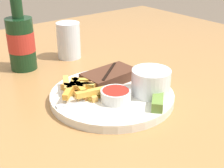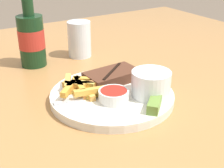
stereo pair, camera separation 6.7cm
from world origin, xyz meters
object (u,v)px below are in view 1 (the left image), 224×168
object	(u,v)px
pickle_spear	(158,102)
drinking_glass	(69,40)
dipping_sauce_cup	(116,95)
beer_bottle	(21,40)
knife_utensil	(106,86)
dinner_plate	(112,96)
steak_portion	(109,76)
fork_utensil	(83,100)
coleslaw_cup	(151,80)

from	to	relation	value
pickle_spear	drinking_glass	distance (m)	0.40
dipping_sauce_cup	beer_bottle	bearing A→B (deg)	100.39
dipping_sauce_cup	knife_utensil	world-z (taller)	dipping_sauce_cup
dinner_plate	beer_bottle	world-z (taller)	beer_bottle
steak_portion	beer_bottle	xyz separation A→B (m)	(-0.11, 0.24, 0.05)
knife_utensil	beer_bottle	size ratio (longest dim) A/B	0.74
dinner_plate	dipping_sauce_cup	bearing A→B (deg)	-116.69
dinner_plate	drinking_glass	world-z (taller)	drinking_glass
dipping_sauce_cup	beer_bottle	xyz separation A→B (m)	(-0.06, 0.32, 0.05)
dipping_sauce_cup	fork_utensil	bearing A→B (deg)	141.11
dinner_plate	dipping_sauce_cup	xyz separation A→B (m)	(-0.02, -0.03, 0.02)
steak_portion	coleslaw_cup	size ratio (longest dim) A/B	1.54
dipping_sauce_cup	drinking_glass	world-z (taller)	drinking_glass
dinner_plate	steak_portion	xyz separation A→B (m)	(0.03, 0.05, 0.02)
pickle_spear	drinking_glass	size ratio (longest dim) A/B	0.55
fork_utensil	beer_bottle	world-z (taller)	beer_bottle
fork_utensil	knife_utensil	distance (m)	0.08
steak_portion	drinking_glass	xyz separation A→B (m)	(0.03, 0.24, 0.02)
steak_portion	drinking_glass	bearing A→B (deg)	81.94
steak_portion	beer_bottle	bearing A→B (deg)	114.43
dinner_plate	pickle_spear	xyz separation A→B (m)	(0.03, -0.11, 0.02)
steak_portion	dipping_sauce_cup	xyz separation A→B (m)	(-0.05, -0.09, 0.00)
dinner_plate	steak_portion	size ratio (longest dim) A/B	2.10
pickle_spear	drinking_glass	xyz separation A→B (m)	(0.03, 0.39, 0.02)
coleslaw_cup	fork_utensil	bearing A→B (deg)	154.76
knife_utensil	beer_bottle	xyz separation A→B (m)	(-0.08, 0.26, 0.06)
steak_portion	drinking_glass	size ratio (longest dim) A/B	1.23
knife_utensil	dinner_plate	bearing A→B (deg)	175.09
pickle_spear	drinking_glass	world-z (taller)	drinking_glass
beer_bottle	fork_utensil	bearing A→B (deg)	-88.56
dipping_sauce_cup	drinking_glass	distance (m)	0.33
fork_utensil	dipping_sauce_cup	bearing A→B (deg)	-32.58
dipping_sauce_cup	fork_utensil	size ratio (longest dim) A/B	0.47
dinner_plate	dipping_sauce_cup	size ratio (longest dim) A/B	4.28
pickle_spear	beer_bottle	world-z (taller)	beer_bottle
knife_utensil	steak_portion	bearing A→B (deg)	-47.37
dinner_plate	knife_utensil	distance (m)	0.03
coleslaw_cup	fork_utensil	xyz separation A→B (m)	(-0.13, 0.06, -0.03)
coleslaw_cup	drinking_glass	distance (m)	0.34
dinner_plate	beer_bottle	size ratio (longest dim) A/B	1.21
pickle_spear	knife_utensil	bearing A→B (deg)	101.83
steak_portion	knife_utensil	world-z (taller)	steak_portion
steak_portion	drinking_glass	distance (m)	0.24
drinking_glass	knife_utensil	bearing A→B (deg)	-103.18
steak_portion	pickle_spear	bearing A→B (deg)	-89.55
steak_portion	beer_bottle	world-z (taller)	beer_bottle
beer_bottle	coleslaw_cup	bearing A→B (deg)	-67.93
fork_utensil	coleslaw_cup	bearing A→B (deg)	-18.94
steak_portion	dipping_sauce_cup	distance (m)	0.10
dipping_sauce_cup	beer_bottle	size ratio (longest dim) A/B	0.28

